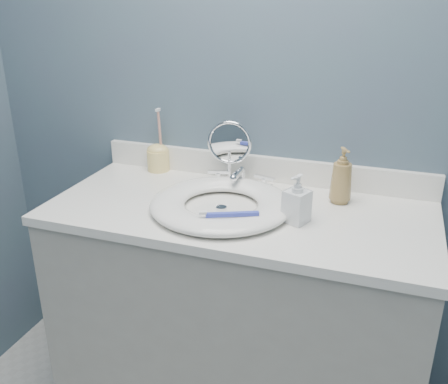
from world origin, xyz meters
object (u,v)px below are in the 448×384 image
at_px(makeup_mirror, 230,150).
at_px(soap_bottle_clear, 297,199).
at_px(soap_bottle_amber, 342,176).
at_px(toothbrush_holder, 158,156).

distance_m(makeup_mirror, soap_bottle_clear, 0.37).
xyz_separation_m(soap_bottle_amber, soap_bottle_clear, (-0.10, -0.19, -0.02)).
bearing_deg(soap_bottle_clear, toothbrush_holder, 178.01).
distance_m(makeup_mirror, soap_bottle_amber, 0.40).
relative_size(makeup_mirror, soap_bottle_clear, 1.55).
xyz_separation_m(soap_bottle_amber, toothbrush_holder, (-0.69, 0.08, -0.04)).
distance_m(soap_bottle_clear, toothbrush_holder, 0.65).
bearing_deg(soap_bottle_amber, makeup_mirror, 142.78).
distance_m(makeup_mirror, toothbrush_holder, 0.31).
height_order(makeup_mirror, toothbrush_holder, toothbrush_holder).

